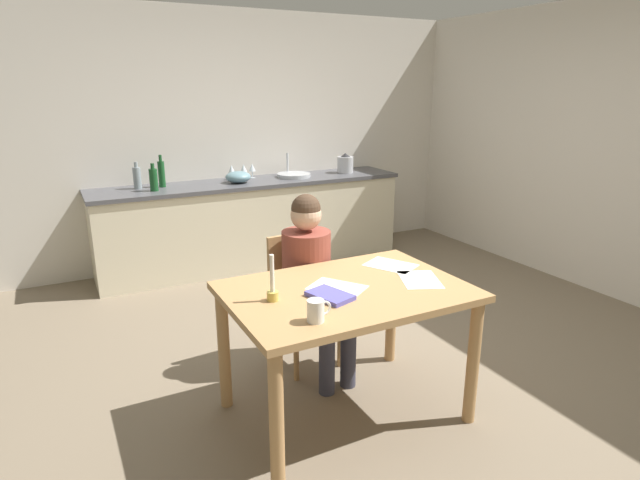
% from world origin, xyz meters
% --- Properties ---
extents(ground_plane, '(5.20, 5.20, 0.04)m').
position_xyz_m(ground_plane, '(0.00, 0.00, -0.02)').
color(ground_plane, '#7A6B56').
extents(wall_back, '(5.20, 0.12, 2.60)m').
position_xyz_m(wall_back, '(0.00, 2.60, 1.30)').
color(wall_back, silver).
rests_on(wall_back, ground).
extents(wall_right, '(0.12, 5.20, 2.60)m').
position_xyz_m(wall_right, '(2.60, 0.00, 1.30)').
color(wall_right, silver).
rests_on(wall_right, ground).
extents(kitchen_counter, '(3.24, 0.64, 0.90)m').
position_xyz_m(kitchen_counter, '(0.00, 2.24, 0.45)').
color(kitchen_counter, beige).
rests_on(kitchen_counter, ground).
extents(dining_table, '(1.31, 0.91, 0.78)m').
position_xyz_m(dining_table, '(-0.49, -0.56, 0.67)').
color(dining_table, tan).
rests_on(dining_table, ground).
extents(chair_at_table, '(0.43, 0.43, 0.88)m').
position_xyz_m(chair_at_table, '(-0.44, 0.14, 0.50)').
color(chair_at_table, tan).
rests_on(chair_at_table, ground).
extents(person_seated, '(0.34, 0.61, 1.19)m').
position_xyz_m(person_seated, '(-0.43, -0.01, 0.68)').
color(person_seated, brown).
rests_on(person_seated, ground).
extents(coffee_mug, '(0.12, 0.08, 0.11)m').
position_xyz_m(coffee_mug, '(-0.83, -0.85, 0.84)').
color(coffee_mug, white).
rests_on(coffee_mug, dining_table).
extents(candlestick, '(0.06, 0.06, 0.25)m').
position_xyz_m(candlestick, '(-0.92, -0.53, 0.85)').
color(candlestick, gold).
rests_on(candlestick, dining_table).
extents(book_magazine, '(0.22, 0.27, 0.03)m').
position_xyz_m(book_magazine, '(-0.64, -0.63, 0.80)').
color(book_magazine, '#5954BB').
rests_on(book_magazine, dining_table).
extents(paper_letter, '(0.32, 0.36, 0.00)m').
position_xyz_m(paper_letter, '(-0.06, -0.35, 0.79)').
color(paper_letter, white).
rests_on(paper_letter, dining_table).
extents(paper_bill, '(0.31, 0.36, 0.00)m').
position_xyz_m(paper_bill, '(-0.05, -0.63, 0.79)').
color(paper_bill, white).
rests_on(paper_bill, dining_table).
extents(paper_envelope, '(0.34, 0.36, 0.00)m').
position_xyz_m(paper_envelope, '(-0.53, -0.52, 0.79)').
color(paper_envelope, white).
rests_on(paper_envelope, dining_table).
extents(sink_unit, '(0.36, 0.36, 0.24)m').
position_xyz_m(sink_unit, '(0.48, 2.24, 0.92)').
color(sink_unit, '#B2B7BC').
rests_on(sink_unit, kitchen_counter).
extents(bottle_oil, '(0.07, 0.07, 0.26)m').
position_xyz_m(bottle_oil, '(-1.12, 2.33, 1.01)').
color(bottle_oil, '#8C999E').
rests_on(bottle_oil, kitchen_counter).
extents(bottle_vinegar, '(0.08, 0.08, 0.26)m').
position_xyz_m(bottle_vinegar, '(-1.00, 2.15, 1.01)').
color(bottle_vinegar, '#194C23').
rests_on(bottle_vinegar, kitchen_counter).
extents(bottle_wine_red, '(0.06, 0.06, 0.31)m').
position_xyz_m(bottle_wine_red, '(-0.89, 2.31, 1.03)').
color(bottle_wine_red, '#194C23').
rests_on(bottle_wine_red, kitchen_counter).
extents(mixing_bowl, '(0.26, 0.26, 0.11)m').
position_xyz_m(mixing_bowl, '(-0.16, 2.20, 0.96)').
color(mixing_bowl, '#668C99').
rests_on(mixing_bowl, kitchen_counter).
extents(stovetop_kettle, '(0.18, 0.18, 0.22)m').
position_xyz_m(stovetop_kettle, '(1.12, 2.24, 1.00)').
color(stovetop_kettle, '#B7BABF').
rests_on(stovetop_kettle, kitchen_counter).
extents(wine_glass_near_sink, '(0.07, 0.07, 0.15)m').
position_xyz_m(wine_glass_near_sink, '(0.06, 2.39, 1.01)').
color(wine_glass_near_sink, silver).
rests_on(wine_glass_near_sink, kitchen_counter).
extents(wine_glass_by_kettle, '(0.07, 0.07, 0.15)m').
position_xyz_m(wine_glass_by_kettle, '(-0.03, 2.39, 1.01)').
color(wine_glass_by_kettle, silver).
rests_on(wine_glass_by_kettle, kitchen_counter).
extents(wine_glass_back_left, '(0.07, 0.07, 0.15)m').
position_xyz_m(wine_glass_back_left, '(-0.16, 2.39, 1.01)').
color(wine_glass_back_left, silver).
rests_on(wine_glass_back_left, kitchen_counter).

